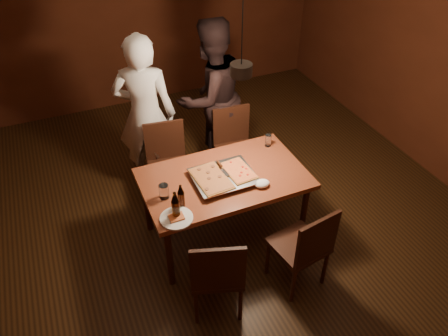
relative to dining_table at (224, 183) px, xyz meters
name	(u,v)px	position (x,y,z in m)	size (l,w,h in m)	color
room_shell	(240,108)	(0.17, 0.05, 0.72)	(6.00, 6.00, 6.00)	#39220F
dining_table	(224,183)	(0.00, 0.00, 0.00)	(1.50, 0.90, 0.75)	brown
chair_far_left	(167,156)	(-0.31, 0.79, -0.14)	(0.48, 0.48, 0.49)	#38190F
chair_far_right	(234,139)	(0.46, 0.79, -0.14)	(0.45, 0.45, 0.49)	#38190F
chair_near_left	(217,270)	(-0.40, -0.80, -0.14)	(0.53, 0.53, 0.49)	#38190F
chair_near_right	(307,243)	(0.39, -0.84, -0.14)	(0.48, 0.48, 0.49)	#38190F
pizza_tray	(224,177)	(-0.02, -0.04, 0.10)	(0.55, 0.45, 0.05)	silver
pizza_meat	(211,179)	(-0.14, -0.05, 0.13)	(0.27, 0.43, 0.02)	maroon
pizza_cheese	(238,171)	(0.13, -0.04, 0.13)	(0.22, 0.35, 0.02)	gold
spatula	(224,172)	(-0.01, -0.01, 0.14)	(0.09, 0.24, 0.04)	silver
beer_bottle_a	(176,205)	(-0.56, -0.32, 0.20)	(0.07, 0.07, 0.26)	black
beer_bottle_b	(181,196)	(-0.48, -0.22, 0.18)	(0.06, 0.06, 0.22)	black
water_glass_left	(164,191)	(-0.58, -0.06, 0.14)	(0.08, 0.08, 0.13)	silver
water_glass_right	(268,140)	(0.60, 0.28, 0.14)	(0.06, 0.06, 0.13)	silver
plate_slice	(176,218)	(-0.57, -0.35, 0.08)	(0.27, 0.27, 0.03)	white
napkin	(262,184)	(0.26, -0.26, 0.10)	(0.14, 0.11, 0.06)	white
diner_white	(146,115)	(-0.42, 1.12, 0.21)	(0.65, 0.42, 1.77)	white
diner_dark	(211,97)	(0.35, 1.19, 0.21)	(0.87, 0.67, 1.78)	black
pendant_lamp	(241,69)	(0.17, 0.05, 1.08)	(0.18, 0.18, 1.10)	black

